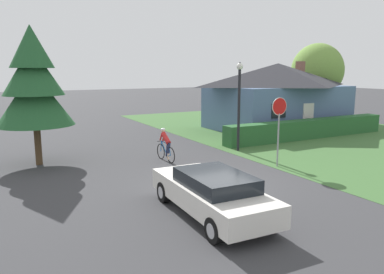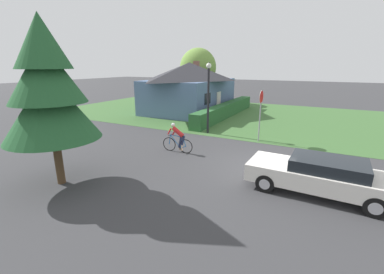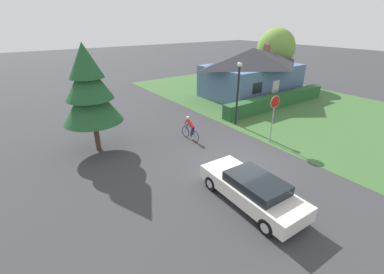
# 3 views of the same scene
# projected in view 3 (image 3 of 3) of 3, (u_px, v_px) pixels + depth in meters

# --- Properties ---
(ground_plane) EXTENTS (140.00, 140.00, 0.00)m
(ground_plane) POSITION_uv_depth(u_px,v_px,m) (240.00, 168.00, 13.22)
(ground_plane) COLOR #38383A
(grass_verge_right) EXTENTS (16.00, 36.00, 0.01)m
(grass_verge_right) POSITION_uv_depth(u_px,v_px,m) (301.00, 108.00, 22.22)
(grass_verge_right) COLOR #3D6633
(grass_verge_right) RESTS_ON ground
(cottage_house) EXTENTS (9.77, 6.55, 4.75)m
(cottage_house) POSITION_uv_depth(u_px,v_px,m) (252.00, 71.00, 25.23)
(cottage_house) COLOR slate
(cottage_house) RESTS_ON ground
(hedge_row) EXTENTS (11.99, 0.90, 1.14)m
(hedge_row) POSITION_uv_depth(u_px,v_px,m) (277.00, 100.00, 22.38)
(hedge_row) COLOR #285B2D
(hedge_row) RESTS_ON ground
(sedan_left_lane) EXTENTS (1.95, 4.74, 1.30)m
(sedan_left_lane) POSITION_uv_depth(u_px,v_px,m) (252.00, 189.00, 10.39)
(sedan_left_lane) COLOR silver
(sedan_left_lane) RESTS_ON ground
(cyclist) EXTENTS (0.44, 1.69, 1.51)m
(cyclist) POSITION_uv_depth(u_px,v_px,m) (190.00, 129.00, 16.12)
(cyclist) COLOR black
(cyclist) RESTS_ON ground
(stop_sign) EXTENTS (0.75, 0.07, 2.97)m
(stop_sign) POSITION_uv_depth(u_px,v_px,m) (274.00, 110.00, 15.16)
(stop_sign) COLOR gray
(stop_sign) RESTS_ON ground
(street_lamp) EXTENTS (0.33, 0.33, 4.50)m
(street_lamp) POSITION_uv_depth(u_px,v_px,m) (238.00, 86.00, 17.60)
(street_lamp) COLOR black
(street_lamp) RESTS_ON ground
(conifer_tall_near) EXTENTS (3.24, 3.24, 5.97)m
(conifer_tall_near) POSITION_uv_depth(u_px,v_px,m) (89.00, 90.00, 13.72)
(conifer_tall_near) COLOR #4C3823
(conifer_tall_near) RESTS_ON ground
(deciduous_tree_right) EXTENTS (4.23, 4.23, 6.28)m
(deciduous_tree_right) POSITION_uv_depth(u_px,v_px,m) (276.00, 48.00, 29.27)
(deciduous_tree_right) COLOR #4C3823
(deciduous_tree_right) RESTS_ON ground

